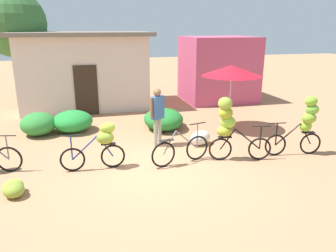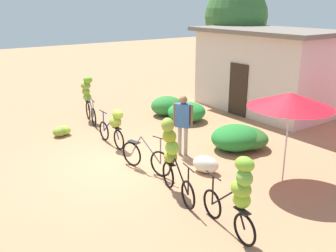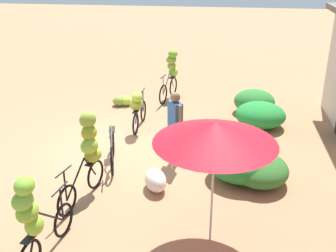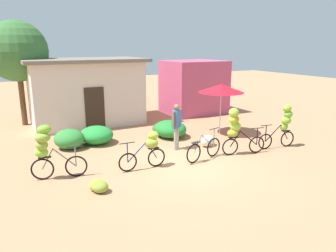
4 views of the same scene
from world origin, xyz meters
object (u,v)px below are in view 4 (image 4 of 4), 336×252
object	(u,v)px
building_low	(86,91)
produce_sack	(208,141)
bicycle_near_pile	(149,147)
bicycle_by_shop	(236,128)
bicycle_rightmost	(284,123)
bicycle_leftmost	(47,148)
banana_pile_on_ground	(98,186)
person_vendor	(176,122)
market_umbrella	(221,88)
bicycle_center_loaded	(204,149)
shop_pink	(194,87)
tree_behind_building	(17,52)

from	to	relation	value
building_low	produce_sack	bearing A→B (deg)	-61.32
bicycle_near_pile	bicycle_by_shop	world-z (taller)	bicycle_by_shop
bicycle_rightmost	produce_sack	bearing A→B (deg)	149.98
bicycle_leftmost	banana_pile_on_ground	world-z (taller)	bicycle_leftmost
bicycle_near_pile	bicycle_by_shop	size ratio (longest dim) A/B	0.92
banana_pile_on_ground	person_vendor	size ratio (longest dim) A/B	0.42
bicycle_by_shop	market_umbrella	bearing A→B (deg)	65.07
bicycle_leftmost	bicycle_center_loaded	world-z (taller)	bicycle_leftmost
shop_pink	bicycle_center_loaded	distance (m)	8.11
person_vendor	bicycle_leftmost	bearing A→B (deg)	-171.10
bicycle_leftmost	bicycle_rightmost	size ratio (longest dim) A/B	0.99
bicycle_rightmost	produce_sack	world-z (taller)	bicycle_rightmost
banana_pile_on_ground	person_vendor	xyz separation A→B (m)	(3.64, 2.20, 0.92)
tree_behind_building	banana_pile_on_ground	world-z (taller)	tree_behind_building
produce_sack	banana_pile_on_ground	bearing A→B (deg)	-158.36
building_low	bicycle_by_shop	xyz separation A→B (m)	(3.53, -7.22, -0.64)
shop_pink	person_vendor	bearing A→B (deg)	-127.16
bicycle_center_loaded	banana_pile_on_ground	xyz separation A→B (m)	(-3.94, -0.75, -0.21)
bicycle_near_pile	person_vendor	distance (m)	2.15
banana_pile_on_ground	bicycle_leftmost	bearing A→B (deg)	125.87
shop_pink	bicycle_by_shop	xyz separation A→B (m)	(-2.65, -7.13, -0.50)
shop_pink	banana_pile_on_ground	distance (m)	11.13
produce_sack	person_vendor	size ratio (longest dim) A/B	0.40
bicycle_leftmost	bicycle_near_pile	world-z (taller)	bicycle_leftmost
bicycle_rightmost	person_vendor	xyz separation A→B (m)	(-3.77, 1.69, 0.12)
market_umbrella	produce_sack	world-z (taller)	market_umbrella
bicycle_center_loaded	bicycle_rightmost	bearing A→B (deg)	-4.08
bicycle_leftmost	bicycle_by_shop	world-z (taller)	bicycle_by_shop
building_low	tree_behind_building	distance (m)	3.64
banana_pile_on_ground	bicycle_rightmost	bearing A→B (deg)	3.91
bicycle_center_loaded	person_vendor	size ratio (longest dim) A/B	0.95
tree_behind_building	bicycle_by_shop	world-z (taller)	tree_behind_building
tree_behind_building	bicycle_by_shop	xyz separation A→B (m)	(6.40, -8.39, -2.56)
bicycle_near_pile	banana_pile_on_ground	size ratio (longest dim) A/B	2.17
shop_pink	bicycle_leftmost	world-z (taller)	shop_pink
shop_pink	banana_pile_on_ground	size ratio (longest dim) A/B	4.32
shop_pink	produce_sack	bearing A→B (deg)	-116.89
produce_sack	bicycle_center_loaded	bearing A→B (deg)	-129.27
tree_behind_building	market_umbrella	size ratio (longest dim) A/B	2.25
building_low	person_vendor	distance (m)	6.02
bicycle_near_pile	bicycle_center_loaded	distance (m)	2.04
tree_behind_building	bicycle_rightmost	bearing A→B (deg)	-44.76
tree_behind_building	bicycle_rightmost	distance (m)	12.38
bicycle_leftmost	bicycle_near_pile	xyz separation A→B (m)	(2.99, -0.52, -0.27)
bicycle_leftmost	bicycle_center_loaded	size ratio (longest dim) A/B	1.00
market_umbrella	bicycle_by_shop	distance (m)	2.98
market_umbrella	bicycle_near_pile	distance (m)	5.16
building_low	person_vendor	world-z (taller)	building_low
building_low	banana_pile_on_ground	bearing A→B (deg)	-102.09
banana_pile_on_ground	bicycle_center_loaded	bearing A→B (deg)	10.84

